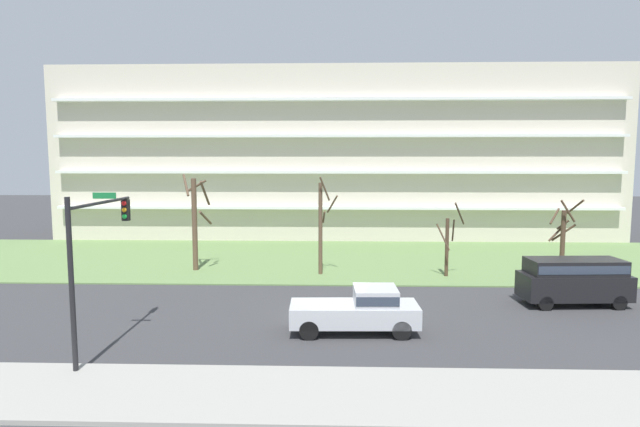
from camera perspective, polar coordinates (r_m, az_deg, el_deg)
The scene contains 11 objects.
ground at distance 24.43m, azimuth 1.84°, elevation -11.46°, with size 160.00×160.00×0.00m, color #38383A.
sidewalk_curb_near at distance 16.94m, azimuth 1.86°, elevation -19.38°, with size 80.00×4.00×0.15m, color #99968E.
grass_lawn_strip at distance 38.01m, azimuth 1.83°, elevation -5.04°, with size 80.00×16.00×0.08m, color #66844C.
apartment_building at distance 50.53m, azimuth 1.85°, elevation 6.52°, with size 51.25×11.41×15.54m.
tree_far_left at distance 34.59m, azimuth -13.60°, elevation -0.66°, with size 1.79×1.72×6.37m.
tree_left at distance 32.45m, azimuth 0.16°, elevation -1.34°, with size 1.24×1.72×6.25m.
tree_center at distance 32.92m, azimuth 13.97°, elevation -3.18°, with size 1.82×1.46×4.77m.
tree_right at distance 36.60m, azimuth 25.27°, elevation -2.19°, with size 1.89×1.64×4.84m.
pickup_silver_near_left at distance 22.25m, azimuth 4.41°, elevation -10.50°, with size 5.46×2.16×1.95m.
van_black_center_left at distance 29.06m, azimuth 26.27°, elevation -6.41°, with size 5.31×2.29×2.36m.
traffic_signal_mast at distance 20.70m, azimuth -23.69°, elevation -3.28°, with size 0.90×5.08×6.10m.
Camera 1 is at (-0.04, -23.30, 7.35)m, focal length 28.96 mm.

